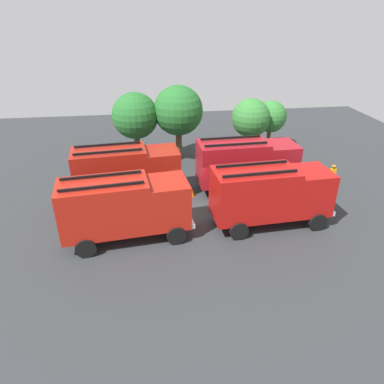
{
  "coord_description": "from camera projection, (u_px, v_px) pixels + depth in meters",
  "views": [
    {
      "loc": [
        -2.74,
        -19.9,
        11.84
      ],
      "look_at": [
        0.0,
        0.0,
        1.4
      ],
      "focal_mm": 33.05,
      "sensor_mm": 36.0,
      "label": 1
    }
  ],
  "objects": [
    {
      "name": "traffic_cone_1",
      "position": [
        191.0,
        192.0,
        24.96
      ],
      "size": [
        0.48,
        0.48,
        0.69
      ],
      "primitive_type": "cone",
      "color": "#F2600C",
      "rests_on": "ground"
    },
    {
      "name": "fire_truck_2",
      "position": [
        126.0,
        170.0,
        23.87
      ],
      "size": [
        7.39,
        3.29,
        3.88
      ],
      "rotation": [
        0.0,
        0.0,
        0.09
      ],
      "color": "maroon",
      "rests_on": "ground"
    },
    {
      "name": "firefighter_2",
      "position": [
        332.0,
        175.0,
        25.96
      ],
      "size": [
        0.45,
        0.3,
        1.73
      ],
      "rotation": [
        0.0,
        0.0,
        1.41
      ],
      "color": "black",
      "rests_on": "ground"
    },
    {
      "name": "fire_truck_0",
      "position": [
        124.0,
        206.0,
        19.54
      ],
      "size": [
        7.42,
        3.38,
        3.88
      ],
      "rotation": [
        0.0,
        0.0,
        0.11
      ],
      "color": "#AE1C10",
      "rests_on": "ground"
    },
    {
      "name": "traffic_cone_0",
      "position": [
        81.0,
        181.0,
        26.51
      ],
      "size": [
        0.44,
        0.44,
        0.63
      ],
      "primitive_type": "cone",
      "color": "#F2600C",
      "rests_on": "ground"
    },
    {
      "name": "fire_truck_1",
      "position": [
        270.0,
        193.0,
        20.9
      ],
      "size": [
        7.33,
        3.1,
        3.88
      ],
      "rotation": [
        0.0,
        0.0,
        0.06
      ],
      "color": "#AB120F",
      "rests_on": "ground"
    },
    {
      "name": "tree_2",
      "position": [
        251.0,
        118.0,
        30.45
      ],
      "size": [
        3.31,
        3.31,
        5.14
      ],
      "color": "brown",
      "rests_on": "ground"
    },
    {
      "name": "firefighter_1",
      "position": [
        172.0,
        198.0,
        22.92
      ],
      "size": [
        0.47,
        0.34,
        1.63
      ],
      "rotation": [
        0.0,
        0.0,
        4.96
      ],
      "color": "black",
      "rests_on": "ground"
    },
    {
      "name": "fire_truck_3",
      "position": [
        246.0,
        162.0,
        25.07
      ],
      "size": [
        7.28,
        2.97,
        3.88
      ],
      "rotation": [
        0.0,
        0.0,
        0.04
      ],
      "color": "maroon",
      "rests_on": "ground"
    },
    {
      "name": "tree_0",
      "position": [
        135.0,
        116.0,
        29.09
      ],
      "size": [
        3.82,
        3.82,
        5.91
      ],
      "color": "brown",
      "rests_on": "ground"
    },
    {
      "name": "tree_3",
      "position": [
        271.0,
        117.0,
        32.44
      ],
      "size": [
        2.9,
        2.9,
        4.49
      ],
      "color": "brown",
      "rests_on": "ground"
    },
    {
      "name": "firefighter_3",
      "position": [
        142.0,
        203.0,
        22.15
      ],
      "size": [
        0.44,
        0.48,
        1.83
      ],
      "rotation": [
        0.0,
        0.0,
        0.6
      ],
      "color": "black",
      "rests_on": "ground"
    },
    {
      "name": "tree_1",
      "position": [
        178.0,
        111.0,
        29.33
      ],
      "size": [
        4.12,
        4.12,
        6.39
      ],
      "color": "brown",
      "rests_on": "ground"
    },
    {
      "name": "traffic_cone_2",
      "position": [
        162.0,
        174.0,
        27.67
      ],
      "size": [
        0.49,
        0.49,
        0.7
      ],
      "primitive_type": "cone",
      "color": "#F2600C",
      "rests_on": "ground"
    },
    {
      "name": "firefighter_0",
      "position": [
        234.0,
        160.0,
        28.49
      ],
      "size": [
        0.48,
        0.42,
        1.72
      ],
      "rotation": [
        0.0,
        0.0,
        1.03
      ],
      "color": "black",
      "rests_on": "ground"
    },
    {
      "name": "ground_plane",
      "position": [
        192.0,
        211.0,
        23.29
      ],
      "size": [
        49.97,
        49.97,
        0.0
      ],
      "primitive_type": "plane",
      "color": "#2D3033"
    }
  ]
}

